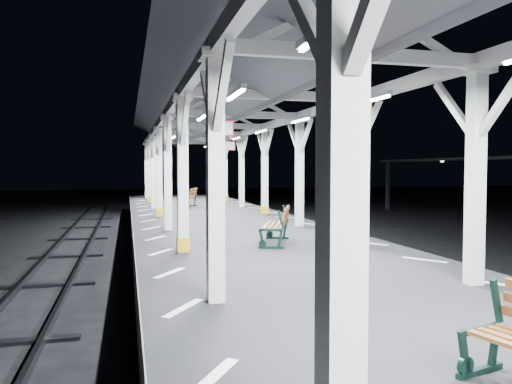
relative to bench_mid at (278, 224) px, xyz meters
name	(u,v)px	position (x,y,z in m)	size (l,w,h in m)	color
ground	(305,320)	(-0.32, -2.72, -1.46)	(120.00, 120.00, 0.00)	black
platform	(305,293)	(-0.32, -2.72, -0.96)	(6.00, 50.00, 1.00)	black
hazard_stripes_left	(169,273)	(-2.77, -2.72, -0.46)	(1.00, 48.00, 0.01)	silver
hazard_stripes_right	(424,260)	(2.13, -2.72, -0.46)	(1.00, 48.00, 0.01)	silver
track_left	(7,339)	(-5.32, -2.72, -1.39)	(2.20, 60.00, 0.16)	#2D2D33
canopy	(307,69)	(-0.32, -2.73, 3.09)	(5.40, 49.00, 4.65)	silver
bench_mid	(278,224)	(0.00, 0.00, 0.00)	(1.14, 1.71, 0.87)	black
bench_far	(189,197)	(-0.68, 11.80, 0.01)	(1.08, 1.75, 0.89)	black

